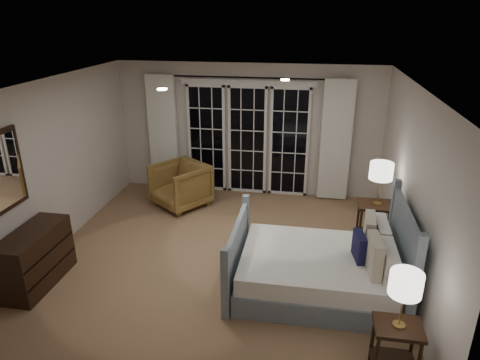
% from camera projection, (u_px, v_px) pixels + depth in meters
% --- Properties ---
extents(floor, '(5.00, 5.00, 0.00)m').
position_uv_depth(floor, '(221.00, 256.00, 6.31)').
color(floor, '#8D704B').
rests_on(floor, ground).
extents(ceiling, '(5.00, 5.00, 0.00)m').
position_uv_depth(ceiling, '(218.00, 84.00, 5.39)').
color(ceiling, white).
rests_on(ceiling, wall_back).
extents(wall_left, '(0.02, 5.00, 2.50)m').
position_uv_depth(wall_left, '(53.00, 166.00, 6.24)').
color(wall_left, beige).
rests_on(wall_left, floor).
extents(wall_right, '(0.02, 5.00, 2.50)m').
position_uv_depth(wall_right, '(411.00, 189.00, 5.46)').
color(wall_right, beige).
rests_on(wall_right, floor).
extents(wall_back, '(5.00, 0.02, 2.50)m').
position_uv_depth(wall_back, '(248.00, 130.00, 8.14)').
color(wall_back, beige).
rests_on(wall_back, floor).
extents(wall_front, '(5.00, 0.02, 2.50)m').
position_uv_depth(wall_front, '(156.00, 283.00, 3.56)').
color(wall_front, beige).
rests_on(wall_front, floor).
extents(french_doors, '(2.50, 0.04, 2.20)m').
position_uv_depth(french_doors, '(247.00, 139.00, 8.16)').
color(french_doors, black).
rests_on(french_doors, wall_back).
extents(curtain_rod, '(3.50, 0.03, 0.03)m').
position_uv_depth(curtain_rod, '(247.00, 78.00, 7.68)').
color(curtain_rod, black).
rests_on(curtain_rod, wall_back).
extents(curtain_left, '(0.55, 0.10, 2.25)m').
position_uv_depth(curtain_left, '(163.00, 133.00, 8.33)').
color(curtain_left, white).
rests_on(curtain_left, curtain_rod).
extents(curtain_right, '(0.55, 0.10, 2.25)m').
position_uv_depth(curtain_right, '(336.00, 141.00, 7.81)').
color(curtain_right, white).
rests_on(curtain_right, curtain_rod).
extents(downlight_a, '(0.12, 0.12, 0.01)m').
position_uv_depth(downlight_a, '(285.00, 80.00, 5.82)').
color(downlight_a, white).
rests_on(downlight_a, ceiling).
extents(downlight_b, '(0.12, 0.12, 0.01)m').
position_uv_depth(downlight_b, '(162.00, 89.00, 5.12)').
color(downlight_b, white).
rests_on(downlight_b, ceiling).
extents(bed, '(2.08, 1.49, 1.21)m').
position_uv_depth(bed, '(321.00, 269.00, 5.43)').
color(bed, gray).
rests_on(bed, floor).
extents(nightstand_left, '(0.45, 0.36, 0.59)m').
position_uv_depth(nightstand_left, '(396.00, 343.00, 4.12)').
color(nightstand_left, '#311D10').
rests_on(nightstand_left, floor).
extents(nightstand_right, '(0.54, 0.43, 0.70)m').
position_uv_depth(nightstand_right, '(375.00, 218.00, 6.41)').
color(nightstand_right, '#311D10').
rests_on(nightstand_right, floor).
extents(lamp_left, '(0.30, 0.30, 0.58)m').
position_uv_depth(lamp_left, '(406.00, 284.00, 3.87)').
color(lamp_left, tan).
rests_on(lamp_left, nightstand_left).
extents(lamp_right, '(0.33, 0.33, 0.64)m').
position_uv_depth(lamp_right, '(381.00, 171.00, 6.13)').
color(lamp_right, tan).
rests_on(lamp_right, nightstand_right).
extents(armchair, '(1.22, 1.22, 0.81)m').
position_uv_depth(armchair, '(181.00, 185.00, 7.79)').
color(armchair, brown).
rests_on(armchair, floor).
extents(dresser, '(0.46, 1.08, 0.77)m').
position_uv_depth(dresser, '(35.00, 258.00, 5.54)').
color(dresser, '#311D10').
rests_on(dresser, floor).
extents(mirror, '(0.05, 0.85, 1.00)m').
position_uv_depth(mirror, '(1.00, 173.00, 5.14)').
color(mirror, '#311D10').
rests_on(mirror, wall_left).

